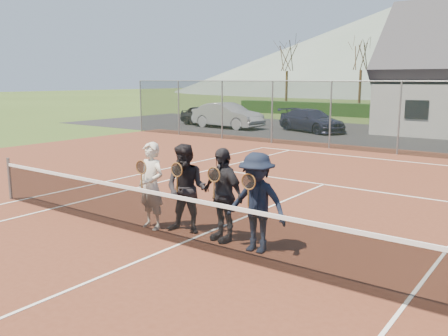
# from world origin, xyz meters

# --- Properties ---
(ground) EXTENTS (220.00, 220.00, 0.00)m
(ground) POSITION_xyz_m (0.00, 20.00, 0.00)
(ground) COLOR #344B1B
(ground) RESTS_ON ground
(court_surface) EXTENTS (30.00, 30.00, 0.02)m
(court_surface) POSITION_xyz_m (0.00, 0.00, 0.01)
(court_surface) COLOR #562819
(court_surface) RESTS_ON ground
(tarmac_carpark) EXTENTS (40.00, 12.00, 0.01)m
(tarmac_carpark) POSITION_xyz_m (-4.00, 20.00, 0.01)
(tarmac_carpark) COLOR black
(tarmac_carpark) RESTS_ON ground
(hill_west) EXTENTS (110.00, 110.00, 18.00)m
(hill_west) POSITION_xyz_m (-25.00, 95.00, 9.00)
(hill_west) COLOR #55675C
(hill_west) RESTS_ON ground
(car_a) EXTENTS (4.17, 2.52, 1.33)m
(car_a) POSITION_xyz_m (-14.44, 18.73, 0.66)
(car_a) COLOR black
(car_a) RESTS_ON ground
(car_b) EXTENTS (4.96, 2.04, 1.60)m
(car_b) POSITION_xyz_m (-12.10, 18.27, 0.80)
(car_b) COLOR #94969D
(car_b) RESTS_ON ground
(car_c) EXTENTS (4.98, 3.52, 1.34)m
(car_c) POSITION_xyz_m (-6.77, 19.41, 0.67)
(car_c) COLOR black
(car_c) RESTS_ON ground
(court_markings) EXTENTS (11.03, 23.83, 0.01)m
(court_markings) POSITION_xyz_m (0.00, 0.00, 0.02)
(court_markings) COLOR white
(court_markings) RESTS_ON court_surface
(tennis_net) EXTENTS (11.68, 0.08, 1.10)m
(tennis_net) POSITION_xyz_m (0.00, 0.00, 0.54)
(tennis_net) COLOR slate
(tennis_net) RESTS_ON ground
(perimeter_fence) EXTENTS (30.07, 0.07, 3.02)m
(perimeter_fence) POSITION_xyz_m (0.00, 13.50, 1.52)
(perimeter_fence) COLOR slate
(perimeter_fence) RESTS_ON ground
(tree_a) EXTENTS (3.20, 3.20, 7.77)m
(tree_a) POSITION_xyz_m (-16.00, 33.00, 5.79)
(tree_a) COLOR #3C2A16
(tree_a) RESTS_ON ground
(tree_b) EXTENTS (3.20, 3.20, 7.77)m
(tree_b) POSITION_xyz_m (-9.00, 33.00, 5.79)
(tree_b) COLOR #392515
(tree_b) RESTS_ON ground
(player_a) EXTENTS (0.68, 0.52, 1.80)m
(player_a) POSITION_xyz_m (-1.12, 0.43, 0.92)
(player_a) COLOR silver
(player_a) RESTS_ON court_surface
(player_b) EXTENTS (1.03, 0.89, 1.80)m
(player_b) POSITION_xyz_m (-0.37, 0.65, 0.92)
(player_b) COLOR black
(player_b) RESTS_ON court_surface
(player_c) EXTENTS (1.13, 0.67, 1.80)m
(player_c) POSITION_xyz_m (0.50, 0.70, 0.92)
(player_c) COLOR black
(player_c) RESTS_ON court_surface
(player_d) EXTENTS (1.21, 0.75, 1.80)m
(player_d) POSITION_xyz_m (1.34, 0.57, 0.92)
(player_d) COLOR black
(player_d) RESTS_ON court_surface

